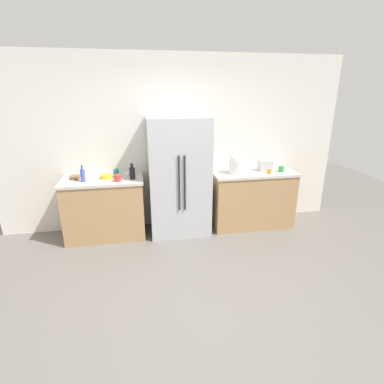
% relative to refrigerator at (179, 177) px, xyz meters
% --- Properties ---
extents(ground_plane, '(10.88, 10.88, 0.00)m').
position_rel_refrigerator_xyz_m(ground_plane, '(-0.02, -1.67, -0.89)').
color(ground_plane, slate).
extents(kitchen_back_panel, '(5.44, 0.10, 2.68)m').
position_rel_refrigerator_xyz_m(kitchen_back_panel, '(-0.02, 0.38, 0.45)').
color(kitchen_back_panel, silver).
rests_on(kitchen_back_panel, ground_plane).
extents(counter_left, '(1.17, 0.62, 0.91)m').
position_rel_refrigerator_xyz_m(counter_left, '(-1.13, 0.03, -0.43)').
color(counter_left, tan).
rests_on(counter_left, ground_plane).
extents(counter_right, '(1.33, 0.62, 0.91)m').
position_rel_refrigerator_xyz_m(counter_right, '(1.20, 0.03, -0.43)').
color(counter_right, tan).
rests_on(counter_right, ground_plane).
extents(refrigerator, '(0.91, 0.65, 1.78)m').
position_rel_refrigerator_xyz_m(refrigerator, '(0.00, 0.00, 0.00)').
color(refrigerator, '#B2B5BA').
rests_on(refrigerator, ground_plane).
extents(toaster, '(0.21, 0.15, 0.17)m').
position_rel_refrigerator_xyz_m(toaster, '(1.42, 0.07, 0.11)').
color(toaster, silver).
rests_on(toaster, counter_right).
extents(rice_cooker, '(0.26, 0.26, 0.33)m').
position_rel_refrigerator_xyz_m(rice_cooker, '(0.91, -0.01, 0.18)').
color(rice_cooker, white).
rests_on(rice_cooker, counter_right).
extents(bottle_a, '(0.08, 0.08, 0.23)m').
position_rel_refrigerator_xyz_m(bottle_a, '(-0.69, -0.04, 0.11)').
color(bottle_a, black).
rests_on(bottle_a, counter_left).
extents(bottle_b, '(0.06, 0.06, 0.24)m').
position_rel_refrigerator_xyz_m(bottle_b, '(-1.37, -0.06, 0.12)').
color(bottle_b, blue).
rests_on(bottle_b, counter_left).
extents(cup_a, '(0.09, 0.09, 0.09)m').
position_rel_refrigerator_xyz_m(cup_a, '(-0.90, -0.12, 0.07)').
color(cup_a, red).
rests_on(cup_a, counter_left).
extents(cup_b, '(0.07, 0.07, 0.07)m').
position_rel_refrigerator_xyz_m(cup_b, '(1.39, -0.14, 0.06)').
color(cup_b, orange).
rests_on(cup_b, counter_right).
extents(cup_c, '(0.09, 0.09, 0.09)m').
position_rel_refrigerator_xyz_m(cup_c, '(1.63, -0.06, 0.07)').
color(cup_c, green).
rests_on(cup_c, counter_right).
extents(cup_d, '(0.08, 0.08, 0.11)m').
position_rel_refrigerator_xyz_m(cup_d, '(-0.93, 0.19, 0.07)').
color(cup_d, teal).
rests_on(cup_d, counter_left).
extents(bowl_a, '(0.19, 0.19, 0.06)m').
position_rel_refrigerator_xyz_m(bowl_a, '(-1.06, 0.06, 0.05)').
color(bowl_a, yellow).
rests_on(bowl_a, counter_left).
extents(bowl_b, '(0.16, 0.16, 0.05)m').
position_rel_refrigerator_xyz_m(bowl_b, '(-1.50, 0.10, 0.05)').
color(bowl_b, brown).
rests_on(bowl_b, counter_left).
extents(bowl_c, '(0.14, 0.14, 0.05)m').
position_rel_refrigerator_xyz_m(bowl_c, '(-0.75, 0.17, 0.05)').
color(bowl_c, white).
rests_on(bowl_c, counter_left).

